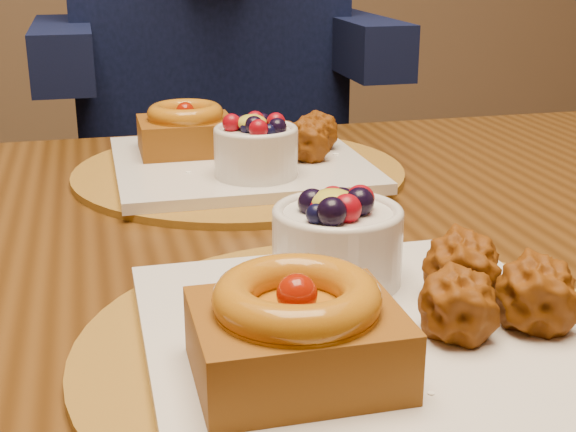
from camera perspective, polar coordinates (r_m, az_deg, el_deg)
The scene contains 4 objects.
dining_table at distance 0.76m, azimuth -0.26°, elevation -7.21°, with size 1.60×0.90×0.76m.
place_setting_near at distance 0.53m, azimuth 4.98°, elevation -7.00°, with size 0.38×0.38×0.09m.
place_setting_far at distance 0.92m, azimuth -3.63°, elevation 4.33°, with size 0.38×0.38×0.09m.
chair_far at distance 1.65m, azimuth -5.48°, elevation 2.08°, with size 0.54×0.54×0.97m.
Camera 1 is at (-0.12, -0.71, 1.01)m, focal length 50.00 mm.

